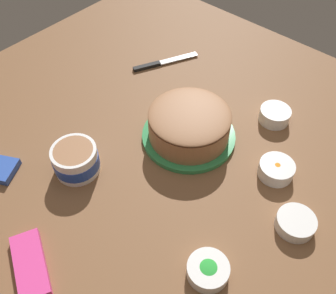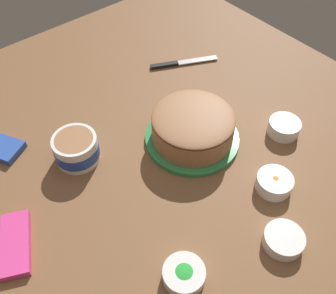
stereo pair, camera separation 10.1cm
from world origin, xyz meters
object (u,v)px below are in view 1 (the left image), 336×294
frosting_tub (76,160)px  sprinkle_bowl_green (208,270)px  spreading_knife (160,63)px  sprinkle_bowl_orange (276,169)px  sprinkle_bowl_rainbow (275,115)px  candy_box_lower (30,265)px  frosted_cake (189,126)px  sprinkle_bowl_yellow (296,223)px

frosting_tub → sprinkle_bowl_green: frosting_tub is taller
spreading_knife → sprinkle_bowl_orange: 0.56m
sprinkle_bowl_green → sprinkle_bowl_rainbow: bearing=105.4°
candy_box_lower → frosted_cake: bearing=113.9°
sprinkle_bowl_rainbow → sprinkle_bowl_yellow: bearing=-51.1°
sprinkle_bowl_green → sprinkle_bowl_yellow: bearing=69.6°
sprinkle_bowl_orange → sprinkle_bowl_green: (0.03, -0.33, -0.00)m
frosted_cake → sprinkle_bowl_yellow: bearing=-8.3°
frosted_cake → sprinkle_bowl_rainbow: size_ratio=2.96×
sprinkle_bowl_yellow → sprinkle_bowl_orange: (-0.12, 0.10, 0.00)m
frosting_tub → sprinkle_bowl_yellow: size_ratio=1.29×
frosting_tub → sprinkle_bowl_rainbow: bearing=59.7°
frosting_tub → sprinkle_bowl_green: size_ratio=1.30×
spreading_knife → sprinkle_bowl_rainbow: (0.44, 0.03, 0.02)m
sprinkle_bowl_yellow → spreading_knife: bearing=159.1°
spreading_knife → frosted_cake: bearing=-34.3°
sprinkle_bowl_rainbow → sprinkle_bowl_green: 0.52m
frosting_tub → sprinkle_bowl_green: 0.43m
frosting_tub → frosted_cake: bearing=62.3°
spreading_knife → sprinkle_bowl_rainbow: 0.44m
sprinkle_bowl_green → sprinkle_bowl_orange: bearing=95.3°
frosted_cake → spreading_knife: frosted_cake is taller
sprinkle_bowl_yellow → sprinkle_bowl_rainbow: 0.36m
spreading_knife → candy_box_lower: bearing=-69.3°
sprinkle_bowl_yellow → candy_box_lower: bearing=-129.1°
spreading_knife → sprinkle_bowl_green: bearing=-39.8°
frosting_tub → sprinkle_bowl_orange: size_ratio=1.30×
sprinkle_bowl_green → candy_box_lower: sprinkle_bowl_green is taller
sprinkle_bowl_orange → frosting_tub: bearing=-140.4°
frosting_tub → spreading_knife: frosting_tub is taller
frosting_tub → candy_box_lower: 0.28m
sprinkle_bowl_orange → sprinkle_bowl_green: bearing=-84.7°
sprinkle_bowl_yellow → frosting_tub: bearing=-156.2°
frosted_cake → sprinkle_bowl_rainbow: bearing=56.6°
sprinkle_bowl_yellow → sprinkle_bowl_rainbow: size_ratio=1.04×
frosted_cake → sprinkle_bowl_rainbow: 0.27m
spreading_knife → sprinkle_bowl_rainbow: bearing=3.3°
frosted_cake → sprinkle_bowl_orange: 0.26m
spreading_knife → sprinkle_bowl_yellow: size_ratio=2.37×
frosting_tub → candy_box_lower: frosting_tub is taller
sprinkle_bowl_orange → sprinkle_bowl_green: size_ratio=1.00×
frosted_cake → frosting_tub: 0.32m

